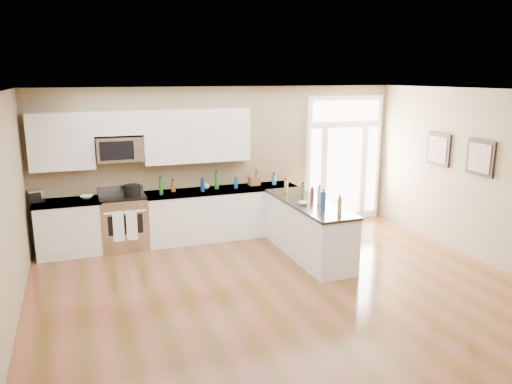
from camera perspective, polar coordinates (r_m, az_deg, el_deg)
ground at (r=6.43m, az=7.15°, el=-14.68°), size 8.00×8.00×0.00m
room_shell at (r=5.83m, az=7.62°, el=0.35°), size 8.00×8.00×8.00m
back_cabinet_left at (r=9.09m, az=-20.56°, el=-4.02°), size 1.10×0.66×0.94m
back_cabinet_right at (r=9.43m, az=-3.86°, el=-2.60°), size 2.85×0.66×0.94m
peninsula_cabinet at (r=8.50m, az=5.94°, el=-4.42°), size 0.69×2.32×0.94m
upper_cabinet_left at (r=8.94m, az=-21.39°, el=5.40°), size 1.04×0.33×0.95m
upper_cabinet_right at (r=9.17m, az=-6.76°, el=6.38°), size 1.94×0.33×0.95m
upper_cabinet_short at (r=8.93m, az=-15.53°, el=7.59°), size 0.82×0.33×0.40m
microwave at (r=8.94m, az=-15.34°, el=4.77°), size 0.78×0.41×0.42m
entry_door at (r=10.52m, az=9.98°, el=3.71°), size 1.70×0.10×2.60m
wall_art_near at (r=9.56m, az=20.12°, el=4.59°), size 0.05×0.58×0.58m
wall_art_far at (r=8.83m, az=24.26°, el=3.58°), size 0.05×0.58×0.58m
kitchen_range at (r=9.10m, az=-14.87°, el=-3.32°), size 0.79×0.70×1.08m
stockpot at (r=8.88m, az=-13.98°, el=0.20°), size 0.32×0.32×0.22m
toaster_oven at (r=9.05m, az=-23.89°, el=-0.42°), size 0.28×0.25×0.21m
cardboard_box at (r=9.57m, az=-0.20°, el=1.29°), size 0.22×0.16×0.17m
bowl_left at (r=9.02m, az=-18.78°, el=-0.54°), size 0.26×0.26×0.05m
bowl_peninsula at (r=8.16m, az=5.41°, el=-1.29°), size 0.21×0.21×0.05m
cup_counter at (r=9.31m, az=-5.70°, el=0.66°), size 0.15×0.15×0.10m
counter_bottles at (r=8.77m, az=0.16°, el=0.45°), size 2.41×2.45×0.31m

